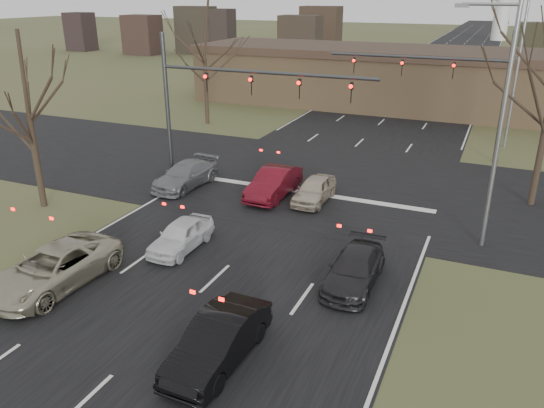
{
  "coord_description": "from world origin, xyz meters",
  "views": [
    {
      "loc": [
        8.91,
        -12.1,
        10.02
      ],
      "look_at": [
        0.93,
        6.23,
        2.0
      ],
      "focal_mm": 35.0,
      "sensor_mm": 36.0,
      "label": 1
    }
  ],
  "objects": [
    {
      "name": "car_red_ahead",
      "position": [
        -1.42,
        11.86,
        0.74
      ],
      "size": [
        1.61,
        4.49,
        1.47
      ],
      "primitive_type": "imported",
      "rotation": [
        0.0,
        0.0,
        -0.01
      ],
      "color": "#530B16",
      "rests_on": "ground"
    },
    {
      "name": "car_silver_suv",
      "position": [
        -5.1,
        0.28,
        0.73
      ],
      "size": [
        2.66,
        5.37,
        1.46
      ],
      "primitive_type": "imported",
      "rotation": [
        0.0,
        0.0,
        -0.04
      ],
      "color": "#A7A187",
      "rests_on": "ground"
    },
    {
      "name": "car_black_hatch",
      "position": [
        2.44,
        -1.11,
        0.7
      ],
      "size": [
        1.56,
        4.3,
        1.41
      ],
      "primitive_type": "imported",
      "rotation": [
        0.0,
        0.0,
        -0.02
      ],
      "color": "black",
      "rests_on": "ground"
    },
    {
      "name": "mast_arm_near",
      "position": [
        -5.23,
        13.0,
        5.07
      ],
      "size": [
        12.12,
        0.24,
        8.0
      ],
      "color": "#383A3D",
      "rests_on": "ground"
    },
    {
      "name": "car_grey_ahead",
      "position": [
        -6.46,
        11.31,
        0.67
      ],
      "size": [
        2.19,
        4.71,
        1.33
      ],
      "primitive_type": "imported",
      "rotation": [
        0.0,
        0.0,
        -0.07
      ],
      "color": "slate",
      "rests_on": "ground"
    },
    {
      "name": "road_main",
      "position": [
        0.0,
        60.0,
        0.01
      ],
      "size": [
        14.0,
        300.0,
        0.02
      ],
      "primitive_type": "cube",
      "color": "black",
      "rests_on": "ground"
    },
    {
      "name": "road_cross",
      "position": [
        0.0,
        15.0,
        0.01
      ],
      "size": [
        200.0,
        14.0,
        0.02
      ],
      "primitive_type": "cube",
      "color": "black",
      "rests_on": "ground"
    },
    {
      "name": "streetlight_right_near",
      "position": [
        8.82,
        10.0,
        5.59
      ],
      "size": [
        2.34,
        0.25,
        10.0
      ],
      "color": "gray",
      "rests_on": "ground"
    },
    {
      "name": "tree_left_far",
      "position": [
        -13.0,
        25.0,
        7.34
      ],
      "size": [
        5.7,
        5.7,
        9.5
      ],
      "color": "black",
      "rests_on": "ground"
    },
    {
      "name": "car_silver_ahead",
      "position": [
        0.77,
        12.01,
        0.63
      ],
      "size": [
        1.53,
        3.74,
        1.27
      ],
      "primitive_type": "imported",
      "rotation": [
        0.0,
        0.0,
        -0.01
      ],
      "color": "#C0B39B",
      "rests_on": "ground"
    },
    {
      "name": "car_charcoal_sedan",
      "position": [
        4.86,
        4.74,
        0.6
      ],
      "size": [
        1.73,
        4.17,
        1.2
      ],
      "primitive_type": "imported",
      "rotation": [
        0.0,
        0.0,
        0.01
      ],
      "color": "black",
      "rests_on": "ground"
    },
    {
      "name": "car_white_sedan",
      "position": [
        -2.53,
        4.68,
        0.62
      ],
      "size": [
        1.49,
        3.64,
        1.24
      ],
      "primitive_type": "imported",
      "rotation": [
        0.0,
        0.0,
        0.01
      ],
      "color": "silver",
      "rests_on": "ground"
    },
    {
      "name": "building",
      "position": [
        2.0,
        38.0,
        2.67
      ],
      "size": [
        42.4,
        10.4,
        5.3
      ],
      "color": "#90724D",
      "rests_on": "ground"
    },
    {
      "name": "tree_left_near",
      "position": [
        -11.5,
        6.0,
        6.57
      ],
      "size": [
        5.1,
        5.1,
        8.5
      ],
      "color": "black",
      "rests_on": "ground"
    },
    {
      "name": "streetlight_right_far",
      "position": [
        9.32,
        27.0,
        5.59
      ],
      "size": [
        2.34,
        0.25,
        10.0
      ],
      "color": "gray",
      "rests_on": "ground"
    },
    {
      "name": "mast_arm_far",
      "position": [
        6.18,
        23.0,
        5.02
      ],
      "size": [
        11.12,
        0.24,
        8.0
      ],
      "color": "#383A3D",
      "rests_on": "ground"
    },
    {
      "name": "ground",
      "position": [
        0.0,
        0.0,
        0.0
      ],
      "size": [
        360.0,
        360.0,
        0.0
      ],
      "primitive_type": "plane",
      "color": "#434E29",
      "rests_on": "ground"
    }
  ]
}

